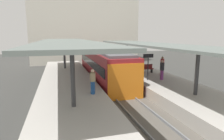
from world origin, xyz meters
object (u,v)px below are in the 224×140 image
Objects in this scene: platform_bench at (146,68)px; platform_sign at (148,61)px; passenger_far_end at (162,70)px; passenger_near_bench at (162,65)px; commuter_train at (103,64)px; passenger_mid_platform at (93,81)px; litter_bin at (129,70)px.

platform_sign is at bearing -113.69° from platform_bench.
platform_sign is 1.32× the size of passenger_far_end.
commuter_train is at bearing 149.35° from passenger_near_bench.
platform_sign is (2.71, -4.95, 0.90)m from commuter_train.
passenger_far_end is (6.37, 2.47, 0.03)m from passenger_mid_platform.
platform_bench is at bearing -26.88° from commuter_train.
passenger_far_end is at bearing 21.23° from passenger_mid_platform.
platform_sign is 1.36× the size of passenger_mid_platform.
commuter_train is 4.48m from platform_bench.
litter_bin is at bearing 102.06° from platform_sign.
commuter_train is 17.84× the size of litter_bin.
litter_bin is at bearing 50.20° from passenger_mid_platform.
passenger_far_end is (1.82, -2.98, 0.47)m from litter_bin.
commuter_train is 3.03m from litter_bin.
platform_sign reaches higher than passenger_mid_platform.
passenger_near_bench reaches higher than litter_bin.
passenger_near_bench is 8.85m from passenger_mid_platform.
litter_bin is 0.46× the size of passenger_near_bench.
passenger_near_bench is at bearing 37.68° from platform_sign.
litter_bin is 0.48× the size of passenger_far_end.
passenger_mid_platform is (-7.59, -4.55, -0.06)m from passenger_near_bench.
platform_sign is 1.45m from passenger_far_end.
commuter_train is at bearing 153.12° from platform_bench.
passenger_far_end reaches higher than platform_bench.
commuter_train is 6.00m from passenger_near_bench.
passenger_far_end is (-1.22, -2.08, -0.03)m from passenger_near_bench.
passenger_mid_platform is at bearing -152.67° from platform_sign.
litter_bin is (-0.60, 2.80, -1.22)m from platform_sign.
platform_bench is 3.14m from passenger_far_end.
platform_sign is at bearing 27.33° from passenger_mid_platform.
commuter_train is 8.51× the size of passenger_far_end.
commuter_train is 5.71m from platform_sign.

